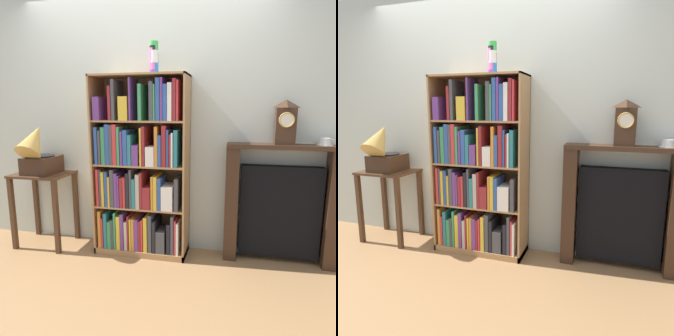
# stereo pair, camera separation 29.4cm
# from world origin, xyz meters

# --- Properties ---
(ground_plane) EXTENTS (7.83, 6.40, 0.02)m
(ground_plane) POSITION_xyz_m (0.00, 0.00, -0.01)
(ground_plane) COLOR #997047
(wall_back) EXTENTS (4.83, 0.08, 2.60)m
(wall_back) POSITION_xyz_m (0.13, 0.29, 1.30)
(wall_back) COLOR beige
(wall_back) RESTS_ON ground
(bookshelf) EXTENTS (0.91, 0.35, 1.74)m
(bookshelf) POSITION_xyz_m (-0.01, 0.07, 0.78)
(bookshelf) COLOR #A87A4C
(bookshelf) RESTS_ON ground
(cup_stack) EXTENTS (0.08, 0.08, 0.28)m
(cup_stack) POSITION_xyz_m (0.14, 0.09, 1.88)
(cup_stack) COLOR blue
(cup_stack) RESTS_ON bookshelf
(side_table_left) EXTENTS (0.56, 0.45, 0.78)m
(side_table_left) POSITION_xyz_m (-1.06, 0.03, 0.57)
(side_table_left) COLOR #472D1C
(side_table_left) RESTS_ON ground
(gramophone) EXTENTS (0.29, 0.48, 0.56)m
(gramophone) POSITION_xyz_m (-1.06, -0.03, 1.01)
(gramophone) COLOR #382316
(gramophone) RESTS_ON side_table_left
(fireplace_mantel) EXTENTS (1.00, 0.22, 1.12)m
(fireplace_mantel) POSITION_xyz_m (1.31, 0.16, 0.55)
(fireplace_mantel) COLOR #382316
(fireplace_mantel) RESTS_ON ground
(mantel_clock) EXTENTS (0.17, 0.15, 0.39)m
(mantel_clock) POSITION_xyz_m (1.31, 0.14, 1.32)
(mantel_clock) COLOR #382316
(mantel_clock) RESTS_ON fireplace_mantel
(teacup_with_saucer) EXTENTS (0.14, 0.13, 0.06)m
(teacup_with_saucer) POSITION_xyz_m (1.65, 0.15, 1.15)
(teacup_with_saucer) COLOR white
(teacup_with_saucer) RESTS_ON fireplace_mantel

